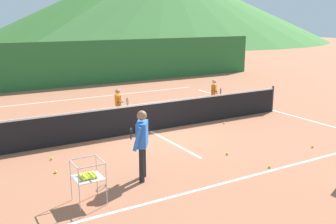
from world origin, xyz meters
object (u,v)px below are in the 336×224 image
tennis_ball_0 (148,140)px  tennis_ball_2 (270,166)px  tennis_net (150,117)px  tennis_ball_1 (227,154)px  student_1 (214,92)px  ball_cart (88,176)px  tennis_ball_4 (313,147)px  tennis_ball_5 (52,159)px  tennis_ball_6 (224,123)px  instructor (142,139)px  student_0 (118,103)px  tennis_ball_7 (56,172)px

tennis_ball_0 → tennis_ball_2: bearing=-64.7°
tennis_net → tennis_ball_1: (0.79, -3.11, -0.47)m
student_1 → ball_cart: (-7.19, -5.37, -0.18)m
tennis_ball_4 → tennis_ball_5: bearing=157.5°
tennis_ball_5 → tennis_ball_6: 6.28m
tennis_ball_0 → tennis_ball_6: bearing=6.4°
tennis_net → instructor: (-1.99, -3.42, 0.50)m
tennis_ball_6 → student_1: bearing=62.9°
instructor → tennis_ball_0: size_ratio=24.46×
student_0 → tennis_ball_7: (-3.17, -3.51, -0.72)m
tennis_ball_2 → tennis_ball_4: same height
student_0 → student_1: 4.23m
tennis_ball_0 → tennis_ball_5: (-2.99, -0.17, 0.00)m
tennis_ball_7 → ball_cart: bearing=-83.9°
tennis_net → tennis_ball_1: size_ratio=165.22×
tennis_net → tennis_ball_5: (-3.53, -1.06, -0.47)m
ball_cart → tennis_ball_5: ball_cart is taller
instructor → tennis_ball_1: size_ratio=24.46×
instructor → tennis_ball_1: bearing=6.3°
instructor → student_1: (5.72, 4.86, -0.24)m
student_0 → student_1: (4.23, -0.03, 0.01)m
tennis_ball_1 → tennis_ball_5: same height
tennis_ball_1 → tennis_ball_6: 3.23m
student_1 → tennis_ball_6: size_ratio=18.56×
tennis_net → student_1: (3.73, 1.44, 0.26)m
student_0 → tennis_ball_1: student_0 is taller
tennis_ball_1 → tennis_ball_5: (-4.32, 2.05, 0.00)m
tennis_ball_2 → instructor: bearing=162.3°
instructor → tennis_ball_2: (3.10, -0.99, -0.96)m
ball_cart → tennis_ball_6: size_ratio=13.22×
tennis_ball_5 → tennis_ball_7: bearing=-98.0°
tennis_ball_4 → tennis_ball_6: 3.43m
tennis_ball_6 → tennis_ball_7: same height
tennis_ball_4 → tennis_ball_6: same height
tennis_ball_0 → tennis_ball_1: size_ratio=1.00×
tennis_ball_5 → tennis_ball_7: size_ratio=1.00×
student_0 → tennis_ball_4: bearing=-54.5°
student_0 → tennis_ball_1: bearing=-74.3°
tennis_ball_0 → tennis_ball_2: size_ratio=1.00×
ball_cart → instructor: bearing=19.1°
student_0 → tennis_ball_6: bearing=-31.8°
student_0 → tennis_ball_2: student_0 is taller
tennis_net → student_1: 4.00m
tennis_ball_1 → tennis_ball_2: 1.33m
tennis_ball_7 → tennis_ball_0: bearing=20.2°
student_1 → tennis_ball_5: student_1 is taller
tennis_ball_6 → tennis_ball_7: 6.57m
tennis_ball_6 → ball_cart: bearing=-151.2°
tennis_net → tennis_ball_1: tennis_net is taller
tennis_net → tennis_ball_2: (1.11, -4.41, -0.47)m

